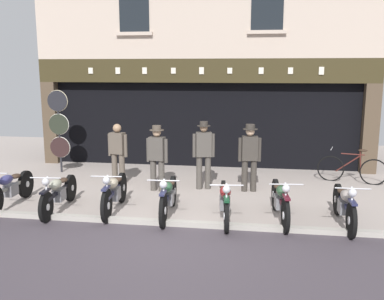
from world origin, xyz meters
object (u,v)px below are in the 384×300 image
Objects in this scene: motorcycle_far_right at (345,204)px; tyre_sign_pole at (59,125)px; salesman_left at (118,151)px; advert_board_near at (274,108)px; salesman_right at (204,152)px; motorcycle_far_left at (10,188)px; assistant_far_right at (250,154)px; motorcycle_center at (168,196)px; motorcycle_center_right at (225,200)px; shopkeeper_center at (157,155)px; motorcycle_right at (280,200)px; leaning_bicycle at (352,169)px; motorcycle_left at (58,192)px; motorcycle_center_left at (114,192)px.

motorcycle_far_right is 0.81× the size of tyre_sign_pole.
advert_board_near is (4.07, 2.51, 0.96)m from salesman_left.
salesman_right is at bearing -14.85° from tyre_sign_pole.
motorcycle_far_left is 1.18× the size of assistant_far_right.
motorcycle_far_left is 4.56m from salesman_right.
motorcycle_center is 1.17m from motorcycle_center_right.
salesman_right reaches higher than shopkeeper_center.
motorcycle_right is 1.16× the size of leaning_bicycle.
salesman_left is 0.93× the size of salesman_right.
motorcycle_right is 2.19m from assistant_far_right.
motorcycle_center is at bearing 119.04° from shopkeeper_center.
advert_board_near reaches higher than motorcycle_right.
motorcycle_center_right is 2.65m from shopkeeper_center.
leaning_bicycle is (3.15, 3.39, -0.04)m from motorcycle_center_right.
salesman_left reaches higher than motorcycle_left.
motorcycle_left is at bearing 24.85° from salesman_right.
salesman_right is (-3.01, 2.18, 0.53)m from motorcycle_far_right.
motorcycle_right is at bearing 161.92° from leaning_bicycle.
salesman_right reaches higher than motorcycle_center.
salesman_right is 4.55m from tyre_sign_pole.
tyre_sign_pole reaches higher than salesman_left.
motorcycle_center_left is 3.47m from assistant_far_right.
salesman_right is (-1.80, 2.08, 0.52)m from motorcycle_right.
motorcycle_far_right is 1.22× the size of salesman_left.
motorcycle_center_left is 1.20× the size of assistant_far_right.
motorcycle_center_right is at bearing 174.91° from motorcycle_left.
motorcycle_center_right is 1.15× the size of leaning_bicycle.
motorcycle_right is 7.04m from tyre_sign_pole.
tyre_sign_pole is (-1.53, 3.35, 0.98)m from motorcycle_left.
salesman_left reaches higher than motorcycle_center_left.
motorcycle_left is at bearing -4.11° from motorcycle_right.
motorcycle_left is at bearing 130.81° from leaning_bicycle.
motorcycle_center is at bearing -9.43° from motorcycle_center_right.
motorcycle_left is at bearing -133.86° from advert_board_near.
tyre_sign_pole is 2.53× the size of advert_board_near.
assistant_far_right is 0.70× the size of tyre_sign_pole.
salesman_right is at bearing -124.18° from advert_board_near.
motorcycle_center_right is at bearing 171.23° from motorcycle_center_left.
leaning_bicycle is (4.32, 3.33, -0.06)m from motorcycle_center.
motorcycle_right is 3.85m from leaning_bicycle.
salesman_right is 0.99× the size of leaning_bicycle.
motorcycle_far_right is at bearing 169.53° from motorcycle_right.
shopkeeper_center is (2.93, 1.69, 0.49)m from motorcycle_far_left.
salesman_right is at bearing -9.43° from assistant_far_right.
motorcycle_center is 1.20× the size of assistant_far_right.
motorcycle_right is (4.65, 0.11, 0.02)m from motorcycle_left.
assistant_far_right reaches higher than motorcycle_center_right.
motorcycle_center is at bearing 140.42° from salesman_left.
salesman_left is 4.88m from advert_board_near.
motorcycle_far_right is (2.31, 0.03, 0.01)m from motorcycle_center_right.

